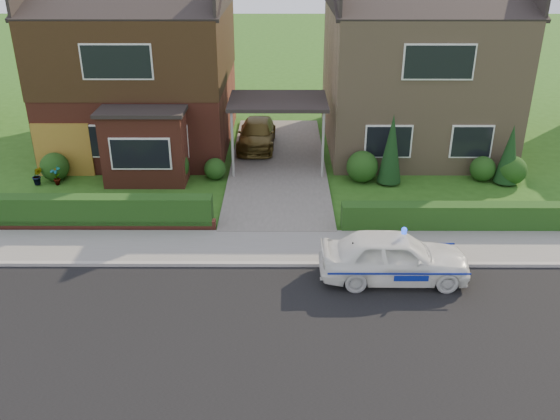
{
  "coord_description": "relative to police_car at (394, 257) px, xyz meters",
  "views": [
    {
      "loc": [
        0.16,
        -11.53,
        8.67
      ],
      "look_at": [
        0.11,
        3.5,
        1.57
      ],
      "focal_mm": 38.0,
      "sensor_mm": 36.0,
      "label": 1
    }
  ],
  "objects": [
    {
      "name": "shrub_left_far",
      "position": [
        -11.7,
        7.1,
        -0.15
      ],
      "size": [
        1.08,
        1.08,
        1.08
      ],
      "primitive_type": "sphere",
      "color": "#173410",
      "rests_on": "ground"
    },
    {
      "name": "shrub_right_mid",
      "position": [
        4.6,
        7.1,
        -0.21
      ],
      "size": [
        0.96,
        0.96,
        0.96
      ],
      "primitive_type": "sphere",
      "color": "#173410",
      "rests_on": "ground"
    },
    {
      "name": "house_right",
      "position": [
        2.6,
        11.59,
        2.98
      ],
      "size": [
        7.5,
        8.06,
        7.25
      ],
      "color": "#907758",
      "rests_on": "ground"
    },
    {
      "name": "ground",
      "position": [
        -3.2,
        -2.4,
        -0.69
      ],
      "size": [
        120.0,
        120.0,
        0.0
      ],
      "primitive_type": "plane",
      "color": "#265316",
      "rests_on": "ground"
    },
    {
      "name": "conifer_b",
      "position": [
        5.4,
        6.8,
        0.41
      ],
      "size": [
        0.9,
        0.9,
        2.2
      ],
      "primitive_type": "cone",
      "color": "black",
      "rests_on": "ground"
    },
    {
      "name": "road",
      "position": [
        -3.2,
        -2.4,
        -0.69
      ],
      "size": [
        60.0,
        6.0,
        0.02
      ],
      "primitive_type": "cube",
      "color": "black",
      "rests_on": "ground"
    },
    {
      "name": "potted_plant_c",
      "position": [
        -9.06,
        3.6,
        -0.27
      ],
      "size": [
        0.6,
        0.6,
        0.83
      ],
      "primitive_type": "imported",
      "rotation": [
        0.0,
        0.0,
        1.2
      ],
      "color": "gray",
      "rests_on": "ground"
    },
    {
      "name": "shrub_left_near",
      "position": [
        -5.6,
        7.2,
        -0.27
      ],
      "size": [
        0.84,
        0.84,
        0.84
      ],
      "primitive_type": "sphere",
      "color": "#173410",
      "rests_on": "ground"
    },
    {
      "name": "house_left",
      "position": [
        -8.98,
        11.5,
        3.12
      ],
      "size": [
        7.5,
        9.53,
        7.25
      ],
      "color": "brown",
      "rests_on": "ground"
    },
    {
      "name": "driveway_car",
      "position": [
        -4.13,
        10.72,
        -0.01
      ],
      "size": [
        1.67,
        3.86,
        1.11
      ],
      "primitive_type": "imported",
      "rotation": [
        0.0,
        0.0,
        -0.03
      ],
      "color": "brown",
      "rests_on": "driveway"
    },
    {
      "name": "police_car",
      "position": [
        0.0,
        0.0,
        0.0
      ],
      "size": [
        3.71,
        4.04,
        1.54
      ],
      "rotation": [
        0.0,
        0.0,
        1.56
      ],
      "color": "white",
      "rests_on": "ground"
    },
    {
      "name": "shrub_right_near",
      "position": [
        0.0,
        7.0,
        -0.09
      ],
      "size": [
        1.2,
        1.2,
        1.2
      ],
      "primitive_type": "sphere",
      "color": "#173410",
      "rests_on": "ground"
    },
    {
      "name": "carport_link",
      "position": [
        -3.2,
        8.55,
        1.97
      ],
      "size": [
        3.8,
        3.0,
        2.77
      ],
      "color": "black",
      "rests_on": "ground"
    },
    {
      "name": "hedge_right",
      "position": [
        2.6,
        2.95,
        -0.69
      ],
      "size": [
        7.5,
        0.55,
        0.8
      ],
      "primitive_type": "cube",
      "color": "#173410",
      "rests_on": "ground"
    },
    {
      "name": "potted_plant_a",
      "position": [
        -11.5,
        6.6,
        -0.3
      ],
      "size": [
        0.45,
        0.35,
        0.78
      ],
      "primitive_type": "imported",
      "rotation": [
        0.0,
        0.0,
        -0.18
      ],
      "color": "gray",
      "rests_on": "ground"
    },
    {
      "name": "shrub_right_far",
      "position": [
        5.6,
        6.8,
        -0.15
      ],
      "size": [
        1.08,
        1.08,
        1.08
      ],
      "primitive_type": "sphere",
      "color": "#173410",
      "rests_on": "ground"
    },
    {
      "name": "shrub_left_mid",
      "position": [
        -7.2,
        6.9,
        -0.03
      ],
      "size": [
        1.32,
        1.32,
        1.32
      ],
      "primitive_type": "sphere",
      "color": "#173410",
      "rests_on": "ground"
    },
    {
      "name": "dwarf_wall",
      "position": [
        -9.0,
        2.9,
        -0.51
      ],
      "size": [
        7.7,
        0.25,
        0.36
      ],
      "primitive_type": "cube",
      "color": "brown",
      "rests_on": "ground"
    },
    {
      "name": "hedge_left",
      "position": [
        -9.0,
        3.05,
        -0.69
      ],
      "size": [
        7.5,
        0.55,
        0.9
      ],
      "primitive_type": "cube",
      "color": "#173410",
      "rests_on": "ground"
    },
    {
      "name": "sidewalk",
      "position": [
        -3.2,
        1.7,
        -0.64
      ],
      "size": [
        60.0,
        2.0,
        0.1
      ],
      "primitive_type": "cube",
      "color": "slate",
      "rests_on": "ground"
    },
    {
      "name": "potted_plant_b",
      "position": [
        -12.2,
        6.6,
        -0.34
      ],
      "size": [
        0.47,
        0.43,
        0.7
      ],
      "primitive_type": "imported",
      "rotation": [
        0.0,
        0.0,
        0.36
      ],
      "color": "gray",
      "rests_on": "ground"
    },
    {
      "name": "conifer_a",
      "position": [
        1.0,
        6.8,
        0.61
      ],
      "size": [
        0.9,
        0.9,
        2.6
      ],
      "primitive_type": "cone",
      "color": "black",
      "rests_on": "ground"
    },
    {
      "name": "driveway",
      "position": [
        -3.2,
        8.6,
        -0.63
      ],
      "size": [
        3.8,
        12.0,
        0.12
      ],
      "primitive_type": "cube",
      "color": "#666059",
      "rests_on": "ground"
    },
    {
      "name": "garage_door",
      "position": [
        -11.45,
        7.56,
        0.36
      ],
      "size": [
        2.2,
        0.1,
        2.1
      ],
      "primitive_type": "cube",
      "color": "olive",
      "rests_on": "ground"
    },
    {
      "name": "kerb",
      "position": [
        -3.2,
        0.65,
        -0.63
      ],
      "size": [
        60.0,
        0.16,
        0.12
      ],
      "primitive_type": "cube",
      "color": "#9E9993",
      "rests_on": "ground"
    }
  ]
}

